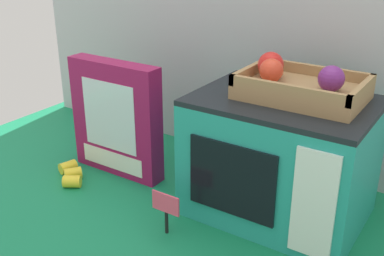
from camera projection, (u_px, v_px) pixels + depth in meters
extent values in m
plane|color=#147A4C|center=(206.00, 200.00, 1.19)|extent=(1.70, 1.70, 0.00)
cube|color=#B7BABF|center=(265.00, 34.00, 1.27)|extent=(1.61, 0.03, 0.73)
cube|color=teal|center=(280.00, 160.00, 1.09)|extent=(0.39, 0.28, 0.27)
cube|color=black|center=(285.00, 101.00, 1.03)|extent=(0.39, 0.28, 0.01)
cube|color=black|center=(231.00, 180.00, 1.00)|extent=(0.20, 0.01, 0.16)
cube|color=white|center=(313.00, 205.00, 0.91)|extent=(0.09, 0.01, 0.23)
cube|color=#A37F51|center=(302.00, 92.00, 1.03)|extent=(0.26, 0.18, 0.03)
cube|color=#A37F51|center=(287.00, 90.00, 0.95)|extent=(0.26, 0.01, 0.02)
cube|color=#A37F51|center=(316.00, 71.00, 1.08)|extent=(0.26, 0.01, 0.02)
cube|color=#A37F51|center=(250.00, 71.00, 1.08)|extent=(0.01, 0.18, 0.02)
cube|color=#A37F51|center=(362.00, 90.00, 0.95)|extent=(0.01, 0.18, 0.02)
sphere|color=#E04228|center=(271.00, 71.00, 1.03)|extent=(0.05, 0.05, 0.05)
sphere|color=#72287F|center=(331.00, 79.00, 0.97)|extent=(0.05, 0.05, 0.05)
sphere|color=red|center=(271.00, 65.00, 1.07)|extent=(0.06, 0.06, 0.06)
cube|color=#99144C|center=(117.00, 118.00, 1.27)|extent=(0.27, 0.05, 0.31)
cube|color=silver|center=(109.00, 116.00, 1.25)|extent=(0.18, 0.00, 0.19)
cube|color=white|center=(112.00, 160.00, 1.30)|extent=(0.21, 0.00, 0.05)
cylinder|color=black|center=(166.00, 222.00, 1.05)|extent=(0.01, 0.01, 0.06)
cube|color=#F44C6B|center=(165.00, 203.00, 1.03)|extent=(0.07, 0.00, 0.05)
cylinder|color=yellow|center=(72.00, 181.00, 1.24)|extent=(0.06, 0.05, 0.03)
cylinder|color=yellow|center=(73.00, 174.00, 1.28)|extent=(0.05, 0.06, 0.03)
cylinder|color=yellow|center=(68.00, 167.00, 1.32)|extent=(0.04, 0.05, 0.03)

